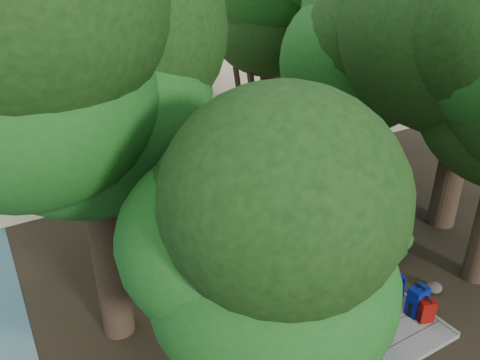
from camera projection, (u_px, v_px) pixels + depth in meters
ground at (287, 241)px, 13.59m from camera, size 120.00×120.00×0.00m
sand_beach at (119, 104)px, 25.99m from camera, size 40.00×22.00×0.02m
boardwalk at (268, 224)px, 14.34m from camera, size 2.00×12.00×0.12m
backpack_left_a at (378, 327)px, 9.80m from camera, size 0.39×0.28×0.71m
backpack_left_b at (363, 311)px, 10.31m from camera, size 0.36×0.28×0.62m
backpack_left_c at (351, 301)px, 10.44m from camera, size 0.53×0.44×0.85m
backpack_left_d at (313, 276)px, 11.55m from camera, size 0.39×0.34×0.49m
backpack_right_a at (426, 310)px, 10.37m from camera, size 0.39×0.33×0.59m
backpack_right_b at (418, 299)px, 10.55m from camera, size 0.45×0.32×0.77m
backpack_right_c at (396, 285)px, 11.14m from camera, size 0.41×0.35×0.60m
backpack_right_d at (379, 272)px, 11.64m from camera, size 0.42×0.36×0.54m
duffel_right_khaki at (359, 262)px, 12.14m from camera, size 0.57×0.70×0.40m
duffel_right_black at (344, 252)px, 12.47m from camera, size 0.57×0.83×0.49m
suitcase_on_boardwalk at (327, 285)px, 11.10m from camera, size 0.48×0.36×0.66m
lone_suitcase_on_sand at (184, 140)px, 20.03m from camera, size 0.40×0.23×0.62m
hat_brown at (363, 300)px, 10.12m from camera, size 0.37×0.37×0.11m
hat_white at (351, 284)px, 10.24m from camera, size 0.34×0.34×0.11m
kayak at (79, 148)px, 19.63m from camera, size 1.59×3.05×0.30m
sun_lounger at (218, 124)px, 21.89m from camera, size 1.15×2.08×0.64m
tree_right_b at (480, 36)px, 12.10m from camera, size 6.30×6.30×11.25m
tree_right_c at (364, 64)px, 14.55m from camera, size 5.12×5.12×8.86m
tree_right_d at (366, 20)px, 16.67m from camera, size 5.91×5.91×10.83m
tree_right_e at (269, 34)px, 18.65m from camera, size 5.16×5.16×9.29m
tree_right_f at (281, 20)px, 21.71m from camera, size 5.35×5.35×9.55m
tree_left_a at (272, 275)px, 6.95m from camera, size 3.88×3.88×6.46m
tree_left_b at (90, 126)px, 8.33m from camera, size 5.30×5.30×9.54m
tree_left_c at (113, 107)px, 11.94m from camera, size 4.61×4.61×8.01m
tree_back_a at (79, 25)px, 21.87m from camera, size 5.26×5.26×9.10m
tree_back_b at (143, 10)px, 24.09m from camera, size 5.51×5.51×9.83m
tree_back_c at (195, 14)px, 25.77m from camera, size 5.05×5.05×9.08m
tree_back_d at (4, 53)px, 20.44m from camera, size 4.36×4.36×7.26m
palm_right_a at (256, 64)px, 18.48m from camera, size 4.25×4.25×7.24m
palm_right_b at (240, 39)px, 22.59m from camera, size 3.95×3.95×7.64m
palm_right_c at (173, 51)px, 23.17m from camera, size 4.01×4.01×6.38m
palm_left_a at (72, 82)px, 15.01m from camera, size 4.81×4.81×7.65m
rock_left_a at (303, 345)px, 9.83m from camera, size 0.45×0.41×0.25m
rock_left_b at (237, 302)px, 11.07m from camera, size 0.33×0.30×0.18m
rock_left_c at (226, 236)px, 13.59m from camera, size 0.55×0.49×0.30m
rock_left_d at (174, 215)px, 14.80m from camera, size 0.27×0.25×0.15m
rock_right_a at (434, 287)px, 11.53m from camera, size 0.44×0.39×0.24m
rock_right_b at (379, 225)px, 14.16m from camera, size 0.49×0.44×0.27m
rock_right_c at (308, 209)px, 15.13m from camera, size 0.29×0.26×0.16m
rock_right_d at (275, 168)px, 17.87m from camera, size 0.51×0.46×0.28m
shrub_left_a at (299, 323)px, 9.99m from camera, size 0.96×0.96×0.86m
shrub_left_b at (222, 236)px, 13.02m from camera, size 1.03×1.03×0.93m
shrub_left_c at (136, 187)px, 15.64m from camera, size 1.13×1.13×1.02m
shrub_right_a at (395, 245)px, 12.59m from camera, size 1.05×1.05×0.94m
shrub_right_b at (313, 176)px, 16.22m from camera, size 1.31×1.31×1.18m
shrub_right_c at (252, 151)px, 18.71m from camera, size 0.91×0.91×0.82m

